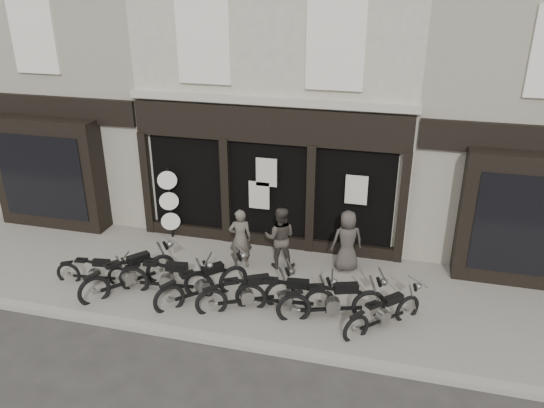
% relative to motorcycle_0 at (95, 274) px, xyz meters
% --- Properties ---
extents(ground_plane, '(90.00, 90.00, 0.00)m').
position_rel_motorcycle_0_xyz_m(ground_plane, '(3.49, -0.01, -0.36)').
color(ground_plane, '#2D2B28').
rests_on(ground_plane, ground).
extents(pavement, '(30.00, 4.20, 0.12)m').
position_rel_motorcycle_0_xyz_m(pavement, '(3.49, 0.89, -0.30)').
color(pavement, slate).
rests_on(pavement, ground_plane).
extents(kerb, '(30.00, 0.25, 0.13)m').
position_rel_motorcycle_0_xyz_m(kerb, '(3.49, -1.26, -0.29)').
color(kerb, gray).
rests_on(kerb, ground_plane).
extents(central_building, '(7.30, 6.22, 8.34)m').
position_rel_motorcycle_0_xyz_m(central_building, '(3.49, 5.94, 3.72)').
color(central_building, beige).
rests_on(central_building, ground).
extents(neighbour_left, '(5.60, 6.73, 8.34)m').
position_rel_motorcycle_0_xyz_m(neighbour_left, '(-2.86, 5.88, 3.68)').
color(neighbour_left, gray).
rests_on(neighbour_left, ground).
extents(neighbour_right, '(5.60, 6.73, 8.34)m').
position_rel_motorcycle_0_xyz_m(neighbour_right, '(9.84, 5.88, 3.68)').
color(neighbour_right, gray).
rests_on(neighbour_right, ground).
extents(motorcycle_0, '(1.87, 0.52, 0.90)m').
position_rel_motorcycle_0_xyz_m(motorcycle_0, '(0.00, 0.00, 0.00)').
color(motorcycle_0, black).
rests_on(motorcycle_0, ground).
extents(motorcycle_1, '(1.71, 2.01, 1.14)m').
position_rel_motorcycle_0_xyz_m(motorcycle_1, '(0.95, -0.05, 0.10)').
color(motorcycle_1, black).
rests_on(motorcycle_1, ground).
extents(motorcycle_2, '(2.29, 0.62, 1.10)m').
position_rel_motorcycle_0_xyz_m(motorcycle_2, '(1.86, 0.04, 0.08)').
color(motorcycle_2, black).
rests_on(motorcycle_2, ground).
extents(motorcycle_3, '(1.80, 1.83, 1.10)m').
position_rel_motorcycle_0_xyz_m(motorcycle_3, '(2.76, -0.00, 0.08)').
color(motorcycle_3, black).
rests_on(motorcycle_3, ground).
extents(motorcycle_4, '(2.06, 1.30, 1.07)m').
position_rel_motorcycle_0_xyz_m(motorcycle_4, '(3.82, -0.09, 0.07)').
color(motorcycle_4, black).
rests_on(motorcycle_4, ground).
extents(motorcycle_5, '(2.23, 0.61, 1.07)m').
position_rel_motorcycle_0_xyz_m(motorcycle_5, '(4.67, 0.06, 0.07)').
color(motorcycle_5, black).
rests_on(motorcycle_5, ground).
extents(motorcycle_6, '(2.28, 1.08, 1.13)m').
position_rel_motorcycle_0_xyz_m(motorcycle_6, '(5.69, 0.02, 0.09)').
color(motorcycle_6, black).
rests_on(motorcycle_6, ground).
extents(motorcycle_7, '(1.60, 1.58, 0.97)m').
position_rel_motorcycle_0_xyz_m(motorcycle_7, '(6.76, -0.04, 0.03)').
color(motorcycle_7, black).
rests_on(motorcycle_7, ground).
extents(man_left, '(0.66, 0.54, 1.55)m').
position_rel_motorcycle_0_xyz_m(man_left, '(3.13, 1.62, 0.54)').
color(man_left, '#4F4941').
rests_on(man_left, pavement).
extents(man_centre, '(0.85, 0.70, 1.60)m').
position_rel_motorcycle_0_xyz_m(man_centre, '(4.08, 1.86, 0.56)').
color(man_centre, '#3A342F').
rests_on(man_centre, pavement).
extents(man_right, '(0.89, 0.74, 1.57)m').
position_rel_motorcycle_0_xyz_m(man_right, '(5.70, 2.13, 0.55)').
color(man_right, '#3C3632').
rests_on(man_right, pavement).
extents(advert_sign_post, '(0.49, 0.34, 2.16)m').
position_rel_motorcycle_0_xyz_m(advert_sign_post, '(0.77, 2.67, 0.69)').
color(advert_sign_post, black).
rests_on(advert_sign_post, ground).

